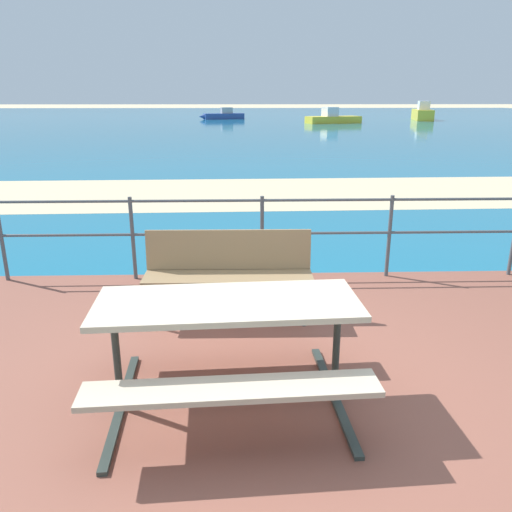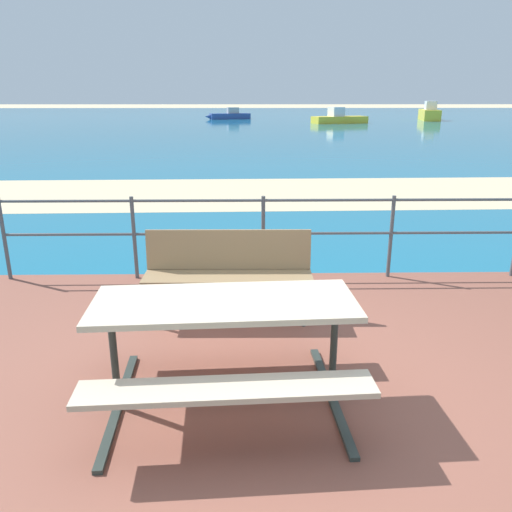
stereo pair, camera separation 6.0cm
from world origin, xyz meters
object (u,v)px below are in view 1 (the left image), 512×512
boat_near (333,118)px  boat_far (223,115)px  picnic_table (228,327)px  park_bench (228,266)px  boat_mid (422,113)px

boat_near → boat_far: (-8.76, 7.20, -0.05)m
picnic_table → park_bench: (-0.03, 1.44, -0.07)m
boat_near → boat_mid: (8.71, 5.01, 0.18)m
boat_near → boat_mid: boat_mid is taller
park_bench → boat_near: 36.24m
boat_near → boat_mid: bearing=12.2°
boat_mid → park_bench: bearing=170.8°
boat_mid → boat_far: 17.60m
boat_far → park_bench: bearing=75.5°
park_bench → boat_near: bearing=78.9°
boat_mid → boat_far: boat_mid is taller
park_bench → boat_mid: (16.08, 40.49, -0.01)m
park_bench → boat_far: size_ratio=0.38×
park_bench → boat_far: (-1.38, 42.69, -0.24)m
park_bench → boat_mid: bearing=69.0°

